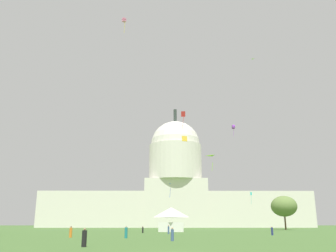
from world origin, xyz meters
The scene contains 18 objects.
capitol_building centered at (5.84, 169.78, 20.09)m, with size 142.34×28.99×65.48m.
event_tent centered at (1.39, 68.86, 3.17)m, with size 6.95×5.50×6.12m.
tree_east_mid centered at (40.87, 98.82, 7.81)m, with size 11.79×11.69×11.32m.
person_navy_mid_center centered at (19.11, 40.53, 0.73)m, with size 0.52×0.52×1.59m.
person_black_near_tree_west centered at (-7.83, 7.50, 0.75)m, with size 0.63×0.63×1.66m.
person_black_edge_west centered at (-5.27, 57.14, 0.67)m, with size 0.43×0.43×1.45m.
person_teal_front_center centered at (-6.05, 27.59, 0.79)m, with size 0.50×0.50×1.74m.
person_denim_near_tree_east centered at (0.42, 48.58, 0.82)m, with size 0.47×0.47×1.74m.
person_orange_aisle_center centered at (-14.76, 30.28, 0.76)m, with size 0.60×0.60×1.68m.
person_denim_deep_crowd centered at (0.50, 18.90, 0.75)m, with size 0.49×0.49×1.62m.
kite_pink_high centered at (-10.76, 53.67, 51.80)m, with size 1.16×1.16×4.17m.
kite_red_mid centered at (4.23, 58.71, 28.20)m, with size 1.04×0.82×4.47m.
kite_violet_mid centered at (21.30, 81.67, 31.41)m, with size 0.96×1.03×3.67m.
kite_lime_low centered at (8.48, 39.39, 13.72)m, with size 1.75×1.57×2.43m.
kite_turquoise_low centered at (33.91, 116.09, 12.84)m, with size 0.76×0.52×4.66m.
kite_white_high centered at (27.06, 76.19, 52.00)m, with size 1.15×1.40×0.11m.
kite_blue_low centered at (0.71, 68.61, 11.73)m, with size 0.90×1.66×3.41m.
kite_gold_low centered at (2.56, 26.02, 14.50)m, with size 0.84×0.44×0.87m.
Camera 1 is at (-0.57, -26.84, 2.07)m, focal length 38.30 mm.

